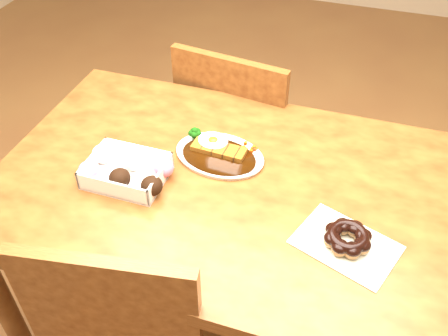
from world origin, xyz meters
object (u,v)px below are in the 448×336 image
(table, at_px, (222,207))
(katsu_curry_plate, at_px, (219,152))
(pon_de_ring, at_px, (347,239))
(donut_box, at_px, (126,170))
(chair_far, at_px, (242,136))

(table, xyz_separation_m, katsu_curry_plate, (-0.04, 0.09, 0.11))
(katsu_curry_plate, distance_m, pon_de_ring, 0.43)
(katsu_curry_plate, relative_size, pon_de_ring, 1.02)
(donut_box, bearing_deg, chair_far, 76.85)
(chair_far, distance_m, katsu_curry_plate, 0.53)
(katsu_curry_plate, bearing_deg, chair_far, 97.31)
(katsu_curry_plate, xyz_separation_m, pon_de_ring, (0.38, -0.21, 0.01))
(table, bearing_deg, donut_box, -163.80)
(pon_de_ring, bearing_deg, katsu_curry_plate, 150.95)
(table, relative_size, donut_box, 5.13)
(chair_far, relative_size, pon_de_ring, 3.30)
(donut_box, bearing_deg, pon_de_ring, -4.89)
(katsu_curry_plate, distance_m, donut_box, 0.26)
(donut_box, bearing_deg, katsu_curry_plate, 38.95)
(chair_far, bearing_deg, katsu_curry_plate, 105.18)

